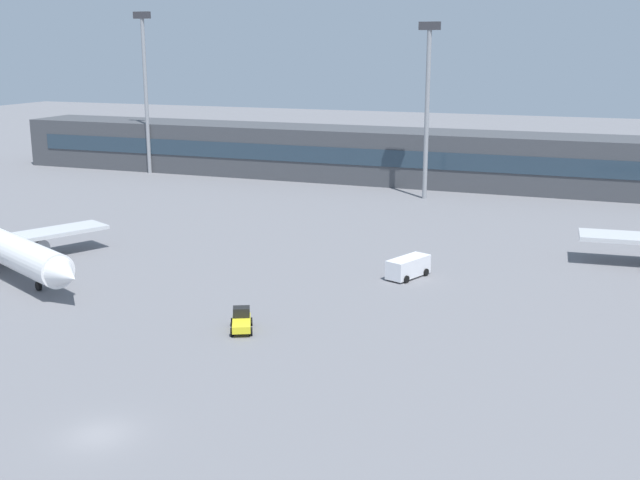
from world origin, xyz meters
The scene contains 6 objects.
ground_plane centered at (0.00, 40.00, 0.00)m, with size 400.00×400.00×0.00m, color slate.
terminal_building centered at (0.00, 95.40, 4.50)m, with size 159.86×12.13×9.00m.
baggage_tug_yellow centered at (0.02, 19.71, 0.80)m, with size 2.97×3.90×1.75m.
service_van_white centered at (9.24, 39.59, 1.11)m, with size 3.79×5.57×2.08m.
floodlight_tower_west centered at (0.83, 82.40, 15.29)m, with size 3.20×0.80×26.52m.
floodlight_tower_east centered at (-52.87, 89.12, 16.54)m, with size 3.20×0.80×28.94m.
Camera 1 is at (28.15, -36.57, 23.19)m, focal length 44.46 mm.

